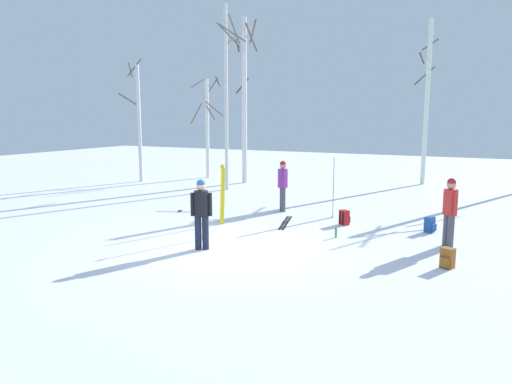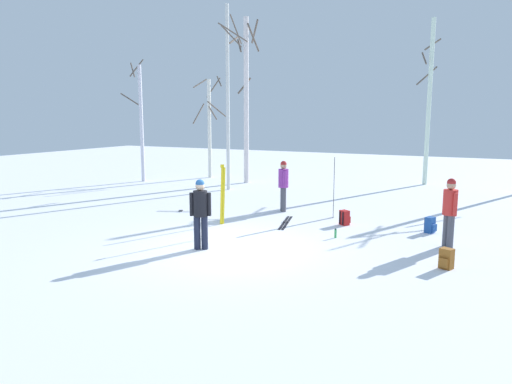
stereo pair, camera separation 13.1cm
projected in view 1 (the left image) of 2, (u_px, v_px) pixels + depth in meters
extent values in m
plane|color=white|center=(231.00, 248.00, 11.60)|extent=(60.00, 60.00, 0.00)
cylinder|color=#4C4C56|center=(451.00, 231.00, 11.58)|extent=(0.16, 0.16, 0.82)
cylinder|color=#4C4C56|center=(446.00, 230.00, 11.75)|extent=(0.16, 0.16, 0.82)
cylinder|color=red|center=(450.00, 202.00, 11.55)|extent=(0.34, 0.34, 0.62)
sphere|color=tan|center=(451.00, 185.00, 11.48)|extent=(0.22, 0.22, 0.22)
sphere|color=#B22626|center=(452.00, 182.00, 11.47)|extent=(0.21, 0.21, 0.21)
cylinder|color=red|center=(456.00, 204.00, 11.35)|extent=(0.10, 0.10, 0.56)
cylinder|color=red|center=(445.00, 201.00, 11.76)|extent=(0.10, 0.10, 0.56)
cylinder|color=#4C4C56|center=(282.00, 199.00, 16.13)|extent=(0.16, 0.16, 0.82)
cylinder|color=#4C4C56|center=(283.00, 200.00, 15.95)|extent=(0.16, 0.16, 0.82)
cylinder|color=purple|center=(283.00, 178.00, 15.92)|extent=(0.34, 0.34, 0.62)
sphere|color=tan|center=(283.00, 166.00, 15.86)|extent=(0.22, 0.22, 0.22)
sphere|color=#B22626|center=(283.00, 164.00, 15.85)|extent=(0.21, 0.21, 0.21)
cylinder|color=purple|center=(282.00, 178.00, 16.13)|extent=(0.10, 0.10, 0.56)
cylinder|color=purple|center=(284.00, 180.00, 15.72)|extent=(0.10, 0.10, 0.56)
cylinder|color=#1E2338|center=(198.00, 233.00, 11.45)|extent=(0.16, 0.16, 0.82)
cylinder|color=#1E2338|center=(206.00, 233.00, 11.45)|extent=(0.16, 0.16, 0.82)
cylinder|color=black|center=(201.00, 204.00, 11.33)|extent=(0.34, 0.34, 0.62)
sphere|color=beige|center=(201.00, 186.00, 11.27)|extent=(0.22, 0.22, 0.22)
sphere|color=#265999|center=(201.00, 184.00, 11.26)|extent=(0.21, 0.21, 0.21)
cylinder|color=black|center=(193.00, 204.00, 11.34)|extent=(0.10, 0.10, 0.56)
cylinder|color=black|center=(210.00, 204.00, 11.33)|extent=(0.10, 0.10, 0.56)
cube|color=yellow|center=(222.00, 196.00, 14.03)|extent=(0.10, 0.12, 1.71)
cube|color=yellow|center=(221.00, 166.00, 13.89)|extent=(0.05, 0.06, 0.10)
cube|color=yellow|center=(224.00, 196.00, 14.06)|extent=(0.10, 0.12, 1.71)
cube|color=yellow|center=(223.00, 166.00, 13.92)|extent=(0.05, 0.06, 0.10)
cube|color=black|center=(333.00, 189.00, 15.02)|extent=(0.05, 0.11, 1.83)
cube|color=black|center=(334.00, 159.00, 14.86)|extent=(0.03, 0.06, 0.10)
cube|color=black|center=(333.00, 189.00, 14.96)|extent=(0.05, 0.11, 1.83)
cube|color=black|center=(334.00, 159.00, 14.81)|extent=(0.03, 0.06, 0.10)
cube|color=white|center=(182.00, 211.00, 16.05)|extent=(1.60, 0.72, 0.02)
cube|color=#333338|center=(180.00, 211.00, 16.05)|extent=(0.13, 0.10, 0.03)
cube|color=white|center=(181.00, 212.00, 15.95)|extent=(1.60, 0.72, 0.02)
cube|color=#333338|center=(180.00, 211.00, 15.95)|extent=(0.13, 0.10, 0.03)
cube|color=black|center=(287.00, 223.00, 14.32)|extent=(0.53, 1.80, 0.02)
cube|color=#333338|center=(287.00, 222.00, 14.37)|extent=(0.09, 0.13, 0.03)
cube|color=black|center=(284.00, 223.00, 14.35)|extent=(0.53, 1.80, 0.02)
cube|color=#333338|center=(284.00, 221.00, 14.39)|extent=(0.09, 0.13, 0.03)
cylinder|color=#B2B2BC|center=(205.00, 214.00, 12.42)|extent=(0.02, 0.10, 1.33)
cylinder|color=black|center=(204.00, 187.00, 12.30)|extent=(0.04, 0.04, 0.10)
cylinder|color=black|center=(205.00, 236.00, 12.51)|extent=(0.07, 0.07, 0.01)
cylinder|color=#B2B2BC|center=(203.00, 215.00, 12.32)|extent=(0.02, 0.10, 1.33)
cylinder|color=black|center=(202.00, 187.00, 12.21)|extent=(0.04, 0.04, 0.10)
cylinder|color=black|center=(203.00, 237.00, 12.42)|extent=(0.07, 0.07, 0.01)
cube|color=red|center=(344.00, 217.00, 14.06)|extent=(0.33, 0.31, 0.44)
cube|color=red|center=(348.00, 219.00, 14.14)|extent=(0.19, 0.16, 0.20)
cube|color=black|center=(343.00, 218.00, 13.95)|extent=(0.04, 0.04, 0.37)
cube|color=black|center=(340.00, 217.00, 14.07)|extent=(0.04, 0.04, 0.37)
cube|color=#1E4C99|center=(430.00, 224.00, 13.16)|extent=(0.28, 0.32, 0.44)
cube|color=#1E4C99|center=(434.00, 228.00, 13.08)|extent=(0.13, 0.20, 0.20)
cube|color=black|center=(424.00, 224.00, 13.20)|extent=(0.04, 0.04, 0.37)
cube|color=black|center=(427.00, 223.00, 13.30)|extent=(0.04, 0.04, 0.37)
cube|color=#99591E|center=(448.00, 258.00, 10.07)|extent=(0.32, 0.28, 0.44)
cube|color=#99591E|center=(444.00, 262.00, 9.99)|extent=(0.20, 0.13, 0.20)
cube|color=black|center=(447.00, 256.00, 10.19)|extent=(0.04, 0.04, 0.37)
cube|color=black|center=(453.00, 258.00, 10.09)|extent=(0.04, 0.04, 0.37)
cylinder|color=green|center=(336.00, 234.00, 12.59)|extent=(0.06, 0.06, 0.22)
cylinder|color=black|center=(336.00, 229.00, 12.57)|extent=(0.04, 0.04, 0.02)
cylinder|color=silver|center=(139.00, 124.00, 22.96)|extent=(0.17, 0.17, 5.60)
cylinder|color=brown|center=(127.00, 99.00, 22.27)|extent=(1.29, 0.33, 0.59)
cylinder|color=brown|center=(130.00, 70.00, 22.40)|extent=(0.59, 0.45, 0.73)
cylinder|color=brown|center=(134.00, 68.00, 22.81)|extent=(0.40, 0.69, 0.88)
cylinder|color=silver|center=(207.00, 129.00, 24.49)|extent=(0.18, 0.18, 5.05)
cylinder|color=brown|center=(215.00, 109.00, 23.93)|extent=(0.42, 1.19, 0.78)
cylinder|color=brown|center=(196.00, 114.00, 24.57)|extent=(0.20, 1.26, 1.06)
cylinder|color=brown|center=(211.00, 88.00, 24.52)|extent=(0.89, 0.10, 1.00)
cylinder|color=brown|center=(198.00, 83.00, 24.40)|extent=(0.15, 1.13, 0.53)
cylinder|color=brown|center=(211.00, 113.00, 24.19)|extent=(0.21, 0.58, 0.71)
cylinder|color=silver|center=(244.00, 102.00, 22.34)|extent=(0.24, 0.24, 7.70)
cylinder|color=brown|center=(251.00, 38.00, 21.63)|extent=(0.24, 0.90, 1.18)
cylinder|color=brown|center=(253.00, 31.00, 21.96)|extent=(0.70, 0.70, 0.96)
cylinder|color=brown|center=(232.00, 40.00, 22.05)|extent=(0.28, 1.21, 0.54)
cylinder|color=brown|center=(242.00, 86.00, 22.51)|extent=(0.54, 0.54, 0.79)
cylinder|color=brown|center=(238.00, 46.00, 21.86)|extent=(0.50, 0.57, 0.67)
cylinder|color=silver|center=(226.00, 99.00, 20.20)|extent=(0.15, 0.15, 7.79)
cylinder|color=brown|center=(218.00, 81.00, 19.97)|extent=(0.57, 0.59, 0.49)
cylinder|color=brown|center=(234.00, 29.00, 19.55)|extent=(0.09, 0.91, 1.08)
cylinder|color=brown|center=(232.00, 32.00, 19.21)|extent=(0.85, 1.07, 0.69)
cylinder|color=brown|center=(229.00, 36.00, 19.37)|extent=(0.67, 0.77, 0.90)
cylinder|color=silver|center=(427.00, 103.00, 21.83)|extent=(0.20, 0.20, 7.55)
cylinder|color=brown|center=(422.00, 58.00, 21.52)|extent=(0.35, 0.67, 0.61)
cylinder|color=brown|center=(430.00, 45.00, 21.72)|extent=(0.73, 0.12, 0.52)
cylinder|color=brown|center=(424.00, 76.00, 22.08)|extent=(0.88, 0.52, 0.88)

